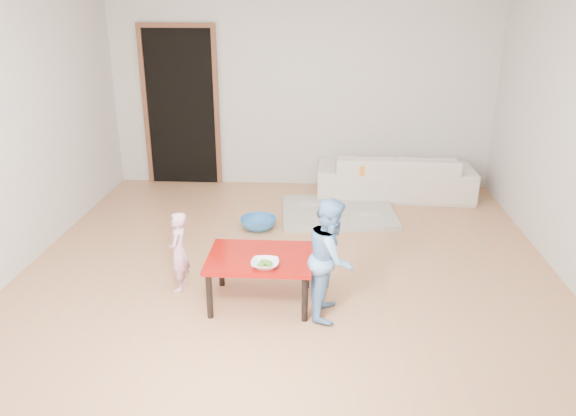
# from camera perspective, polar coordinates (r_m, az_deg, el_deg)

# --- Properties ---
(floor) EXTENTS (5.00, 5.00, 0.01)m
(floor) POSITION_cam_1_polar(r_m,az_deg,el_deg) (5.44, 0.14, -5.67)
(floor) COLOR tan
(floor) RESTS_ON ground
(back_wall) EXTENTS (5.00, 0.02, 2.60)m
(back_wall) POSITION_cam_1_polar(r_m,az_deg,el_deg) (7.46, 1.39, 12.06)
(back_wall) COLOR beige
(back_wall) RESTS_ON floor
(left_wall) EXTENTS (0.02, 5.00, 2.60)m
(left_wall) POSITION_cam_1_polar(r_m,az_deg,el_deg) (5.73, -25.90, 7.39)
(left_wall) COLOR beige
(left_wall) RESTS_ON floor
(doorway) EXTENTS (1.02, 0.08, 2.11)m
(doorway) POSITION_cam_1_polar(r_m,az_deg,el_deg) (7.72, -10.77, 9.94)
(doorway) COLOR brown
(doorway) RESTS_ON back_wall
(sofa) EXTENTS (1.96, 0.79, 0.57)m
(sofa) POSITION_cam_1_polar(r_m,az_deg,el_deg) (7.30, 10.79, 3.32)
(sofa) COLOR beige
(sofa) RESTS_ON floor
(cushion) EXTENTS (0.52, 0.47, 0.13)m
(cushion) POSITION_cam_1_polar(r_m,az_deg,el_deg) (7.09, 8.98, 4.22)
(cushion) COLOR orange
(cushion) RESTS_ON sofa
(red_table) EXTENTS (0.86, 0.64, 0.43)m
(red_table) POSITION_cam_1_polar(r_m,az_deg,el_deg) (4.71, -2.81, -7.22)
(red_table) COLOR #930D08
(red_table) RESTS_ON floor
(bowl) EXTENTS (0.22, 0.22, 0.05)m
(bowl) POSITION_cam_1_polar(r_m,az_deg,el_deg) (4.41, -2.35, -5.72)
(bowl) COLOR white
(bowl) RESTS_ON red_table
(broccoli) EXTENTS (0.12, 0.12, 0.06)m
(broccoli) POSITION_cam_1_polar(r_m,az_deg,el_deg) (4.41, -2.35, -5.70)
(broccoli) COLOR #2D5919
(broccoli) RESTS_ON red_table
(child_pink) EXTENTS (0.17, 0.26, 0.71)m
(child_pink) POSITION_cam_1_polar(r_m,az_deg,el_deg) (4.94, -11.06, -4.38)
(child_pink) COLOR #DA639A
(child_pink) RESTS_ON floor
(child_blue) EXTENTS (0.43, 0.52, 0.98)m
(child_blue) POSITION_cam_1_polar(r_m,az_deg,el_deg) (4.44, 4.41, -5.06)
(child_blue) COLOR #6CA4FA
(child_blue) RESTS_ON floor
(basin) EXTENTS (0.40, 0.40, 0.13)m
(basin) POSITION_cam_1_polar(r_m,az_deg,el_deg) (6.23, -3.04, -1.56)
(basin) COLOR #3070B6
(basin) RESTS_ON floor
(blanket) EXTENTS (1.38, 1.19, 0.06)m
(blanket) POSITION_cam_1_polar(r_m,az_deg,el_deg) (6.64, 5.12, -0.44)
(blanket) COLOR #B6B1A0
(blanket) RESTS_ON floor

